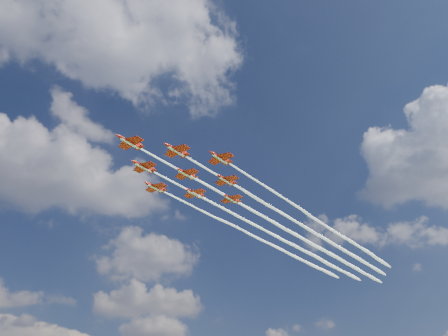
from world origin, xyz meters
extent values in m
cylinder|color=#AC1609|center=(-15.44, -14.22, 81.50)|extent=(6.30, 4.42, 0.94)
cone|color=#AC1609|center=(-19.06, -16.49, 81.50)|extent=(1.95, 1.70, 0.94)
cone|color=#AC1609|center=(-12.02, -12.09, 81.50)|extent=(1.54, 1.41, 0.86)
ellipsoid|color=black|center=(-16.89, -15.13, 81.89)|extent=(1.92, 1.60, 0.61)
cube|color=#AC1609|center=(-15.07, -13.99, 81.46)|extent=(6.49, 8.13, 0.12)
cube|color=#AC1609|center=(-12.53, -12.41, 81.50)|extent=(2.65, 3.25, 0.10)
cube|color=#AC1609|center=(-12.39, -12.32, 82.27)|extent=(1.22, 0.83, 1.54)
cube|color=white|center=(-15.44, -14.22, 81.08)|extent=(5.85, 4.05, 0.10)
cylinder|color=#AC1609|center=(-2.24, -14.25, 81.50)|extent=(6.30, 4.42, 0.94)
cone|color=#AC1609|center=(-5.87, -16.52, 81.50)|extent=(1.95, 1.70, 0.94)
cone|color=#AC1609|center=(1.17, -12.12, 81.50)|extent=(1.54, 1.41, 0.86)
ellipsoid|color=black|center=(-3.69, -15.16, 81.89)|extent=(1.92, 1.60, 0.61)
cube|color=#AC1609|center=(-1.88, -14.03, 81.46)|extent=(6.49, 8.13, 0.12)
cube|color=#AC1609|center=(0.66, -12.44, 81.50)|extent=(2.65, 3.25, 0.10)
cube|color=#AC1609|center=(0.81, -12.35, 82.27)|extent=(1.22, 0.83, 1.54)
cube|color=white|center=(-2.24, -14.25, 81.08)|extent=(5.85, 4.05, 0.10)
cylinder|color=#AC1609|center=(-9.68, -2.35, 81.50)|extent=(6.30, 4.42, 0.94)
cone|color=#AC1609|center=(-13.31, -4.62, 81.50)|extent=(1.95, 1.70, 0.94)
cone|color=#AC1609|center=(-6.27, -0.22, 81.50)|extent=(1.54, 1.41, 0.86)
ellipsoid|color=black|center=(-11.13, -3.26, 81.89)|extent=(1.92, 1.60, 0.61)
cube|color=#AC1609|center=(-9.32, -2.12, 81.46)|extent=(6.49, 8.13, 0.12)
cube|color=#AC1609|center=(-6.78, -0.54, 81.50)|extent=(2.65, 3.25, 0.10)
cube|color=#AC1609|center=(-6.63, -0.44, 82.27)|extent=(1.22, 0.83, 1.54)
cube|color=white|center=(-9.68, -2.35, 81.08)|extent=(5.85, 4.05, 0.10)
cylinder|color=#AC1609|center=(10.95, -14.29, 81.50)|extent=(6.30, 4.42, 0.94)
cone|color=#AC1609|center=(7.32, -16.56, 81.50)|extent=(1.95, 1.70, 0.94)
cone|color=#AC1609|center=(14.36, -12.16, 81.50)|extent=(1.54, 1.41, 0.86)
ellipsoid|color=black|center=(9.50, -15.20, 81.89)|extent=(1.92, 1.60, 0.61)
cube|color=#AC1609|center=(11.31, -14.06, 81.46)|extent=(6.49, 8.13, 0.12)
cube|color=#AC1609|center=(13.85, -12.48, 81.50)|extent=(2.65, 3.25, 0.10)
cube|color=#AC1609|center=(14.00, -12.39, 82.27)|extent=(1.22, 0.83, 1.54)
cube|color=white|center=(10.95, -14.29, 81.08)|extent=(5.85, 4.05, 0.10)
cylinder|color=#AC1609|center=(3.51, -2.38, 81.50)|extent=(6.30, 4.42, 0.94)
cone|color=#AC1609|center=(-0.11, -4.65, 81.50)|extent=(1.95, 1.70, 0.94)
cone|color=#AC1609|center=(6.93, -0.25, 81.50)|extent=(1.54, 1.41, 0.86)
ellipsoid|color=black|center=(2.06, -3.29, 81.89)|extent=(1.92, 1.60, 0.61)
cube|color=#AC1609|center=(3.88, -2.16, 81.46)|extent=(6.49, 8.13, 0.12)
cube|color=#AC1609|center=(6.42, -0.57, 81.50)|extent=(2.65, 3.25, 0.10)
cube|color=#AC1609|center=(6.56, -0.48, 82.27)|extent=(1.22, 0.83, 1.54)
cube|color=white|center=(3.51, -2.38, 81.08)|extent=(5.85, 4.05, 0.10)
cylinder|color=#AC1609|center=(-3.92, 9.52, 81.50)|extent=(6.30, 4.42, 0.94)
cone|color=#AC1609|center=(-7.55, 7.26, 81.50)|extent=(1.95, 1.70, 0.94)
cone|color=#AC1609|center=(-0.51, 11.65, 81.50)|extent=(1.54, 1.41, 0.86)
ellipsoid|color=black|center=(-5.37, 8.62, 81.89)|extent=(1.92, 1.60, 0.61)
cube|color=#AC1609|center=(-3.56, 9.75, 81.46)|extent=(6.49, 8.13, 0.12)
cube|color=#AC1609|center=(-1.02, 11.34, 81.50)|extent=(2.65, 3.25, 0.10)
cube|color=#AC1609|center=(-0.87, 11.43, 82.27)|extent=(1.22, 0.83, 1.54)
cube|color=white|center=(-3.92, 9.52, 81.08)|extent=(5.85, 4.05, 0.10)
cylinder|color=#AC1609|center=(16.71, -2.42, 81.50)|extent=(6.30, 4.42, 0.94)
cone|color=#AC1609|center=(13.08, -4.68, 81.50)|extent=(1.95, 1.70, 0.94)
cone|color=#AC1609|center=(20.12, -0.29, 81.50)|extent=(1.54, 1.41, 0.86)
ellipsoid|color=black|center=(15.26, -3.32, 81.89)|extent=(1.92, 1.60, 0.61)
cube|color=#AC1609|center=(17.07, -2.19, 81.46)|extent=(6.49, 8.13, 0.12)
cube|color=#AC1609|center=(19.61, -0.60, 81.50)|extent=(2.65, 3.25, 0.10)
cube|color=#AC1609|center=(19.76, -0.51, 82.27)|extent=(1.22, 0.83, 1.54)
cube|color=white|center=(16.71, -2.42, 81.08)|extent=(5.85, 4.05, 0.10)
cylinder|color=#AC1609|center=(9.27, 9.49, 81.50)|extent=(6.30, 4.42, 0.94)
cone|color=#AC1609|center=(5.64, 7.22, 81.50)|extent=(1.95, 1.70, 0.94)
cone|color=#AC1609|center=(12.68, 11.62, 81.50)|extent=(1.54, 1.41, 0.86)
ellipsoid|color=black|center=(7.82, 8.58, 81.89)|extent=(1.92, 1.60, 0.61)
cube|color=#AC1609|center=(9.63, 9.71, 81.46)|extent=(6.49, 8.13, 0.12)
cube|color=#AC1609|center=(12.17, 11.30, 81.50)|extent=(2.65, 3.25, 0.10)
cube|color=#AC1609|center=(12.32, 11.39, 82.27)|extent=(1.22, 0.83, 1.54)
cube|color=white|center=(9.27, 9.49, 81.08)|extent=(5.85, 4.05, 0.10)
cylinder|color=#AC1609|center=(22.46, 9.45, 81.50)|extent=(6.30, 4.42, 0.94)
cone|color=#AC1609|center=(18.84, 7.19, 81.50)|extent=(1.95, 1.70, 0.94)
cone|color=#AC1609|center=(25.88, 11.58, 81.50)|extent=(1.54, 1.41, 0.86)
ellipsoid|color=black|center=(21.01, 8.55, 81.89)|extent=(1.92, 1.60, 0.61)
cube|color=#AC1609|center=(22.83, 9.68, 81.46)|extent=(6.49, 8.13, 0.12)
cube|color=#AC1609|center=(25.37, 11.27, 81.50)|extent=(2.65, 3.25, 0.10)
cube|color=#AC1609|center=(25.51, 11.36, 82.27)|extent=(1.22, 0.83, 1.54)
cube|color=white|center=(22.46, 9.45, 81.08)|extent=(5.85, 4.05, 0.10)
camera|label=1|loc=(-21.81, -117.51, 12.70)|focal=35.00mm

